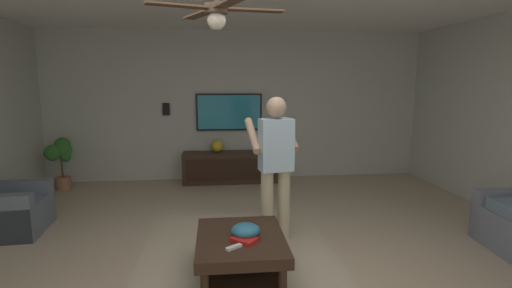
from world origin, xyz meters
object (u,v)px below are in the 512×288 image
(armchair, at_px, (4,211))
(vase_round, at_px, (217,146))
(potted_plant_tall, at_px, (61,155))
(wall_speaker_right, at_px, (166,109))
(tv, at_px, (229,112))
(wall_speaker_left, at_px, (281,107))
(coffee_table, at_px, (241,247))
(book, at_px, (244,240))
(media_console, at_px, (230,167))
(remote_white, at_px, (234,247))
(person_standing, at_px, (275,160))
(bowl, at_px, (246,230))
(ceiling_fan, at_px, (216,12))

(armchair, height_order, vase_round, armchair)
(potted_plant_tall, bearing_deg, wall_speaker_right, -76.20)
(tv, relative_size, wall_speaker_left, 5.46)
(potted_plant_tall, distance_m, wall_speaker_right, 1.91)
(armchair, relative_size, potted_plant_tall, 0.98)
(coffee_table, xyz_separation_m, vase_round, (3.48, 0.19, 0.36))
(tv, xyz_separation_m, vase_round, (-0.19, 0.23, -0.60))
(tv, distance_m, book, 3.89)
(media_console, bearing_deg, remote_white, -1.80)
(coffee_table, relative_size, remote_white, 6.67)
(potted_plant_tall, bearing_deg, armchair, -178.06)
(tv, bearing_deg, potted_plant_tall, -81.86)
(tv, bearing_deg, remote_white, -1.69)
(armchair, bearing_deg, vase_round, 35.64)
(person_standing, xyz_separation_m, vase_round, (2.67, 0.64, -0.27))
(wall_speaker_left, bearing_deg, remote_white, 164.77)
(wall_speaker_right, bearing_deg, armchair, 144.86)
(armchair, relative_size, wall_speaker_right, 3.94)
(person_standing, bearing_deg, tv, -0.89)
(armchair, distance_m, potted_plant_tall, 1.95)
(person_standing, distance_m, remote_white, 1.30)
(media_console, distance_m, bowl, 3.45)
(tv, height_order, potted_plant_tall, tv)
(wall_speaker_right, bearing_deg, wall_speaker_left, -90.00)
(armchair, relative_size, book, 3.94)
(ceiling_fan, bearing_deg, person_standing, -43.19)
(coffee_table, distance_m, bowl, 0.17)
(tv, relative_size, potted_plant_tall, 1.36)
(coffee_table, height_order, ceiling_fan, ceiling_fan)
(person_standing, bearing_deg, armchair, 71.57)
(bowl, bearing_deg, ceiling_fan, 57.65)
(potted_plant_tall, xyz_separation_m, wall_speaker_right, (0.42, -1.72, 0.74))
(coffee_table, height_order, person_standing, person_standing)
(bowl, relative_size, ceiling_fan, 0.22)
(media_console, distance_m, wall_speaker_left, 1.46)
(tv, distance_m, wall_speaker_left, 0.96)
(potted_plant_tall, height_order, vase_round, potted_plant_tall)
(armchair, bearing_deg, remote_white, -35.22)
(coffee_table, relative_size, potted_plant_tall, 1.13)
(vase_round, distance_m, wall_speaker_right, 1.14)
(bowl, xyz_separation_m, remote_white, (-0.24, 0.12, -0.05))
(armchair, distance_m, ceiling_fan, 3.53)
(wall_speaker_right, bearing_deg, potted_plant_tall, 103.80)
(potted_plant_tall, distance_m, wall_speaker_left, 3.91)
(potted_plant_tall, relative_size, wall_speaker_left, 4.01)
(tv, height_order, wall_speaker_right, tv)
(tv, height_order, ceiling_fan, ceiling_fan)
(vase_round, distance_m, wall_speaker_left, 1.39)
(armchair, height_order, wall_speaker_right, wall_speaker_right)
(vase_round, xyz_separation_m, wall_speaker_left, (0.21, -1.19, 0.68))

